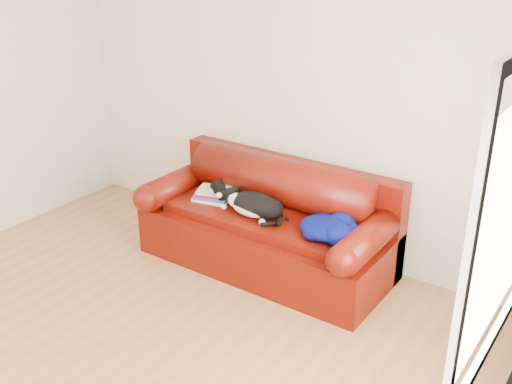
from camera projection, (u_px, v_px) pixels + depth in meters
ground at (123, 347)px, 4.10m from camera, size 4.50×4.50×0.00m
room_shell at (114, 114)px, 3.39m from camera, size 4.52×4.02×2.61m
sofa_base at (266, 240)px, 5.04m from camera, size 2.10×0.90×0.50m
sofa_back at (282, 197)px, 5.10m from camera, size 2.10×1.01×0.88m
book_stack at (214, 194)px, 5.14m from camera, size 0.35×0.30×0.10m
cat at (255, 205)px, 4.83m from camera, size 0.67×0.26×0.24m
blanket at (330, 227)px, 4.51m from camera, size 0.53×0.47×0.16m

